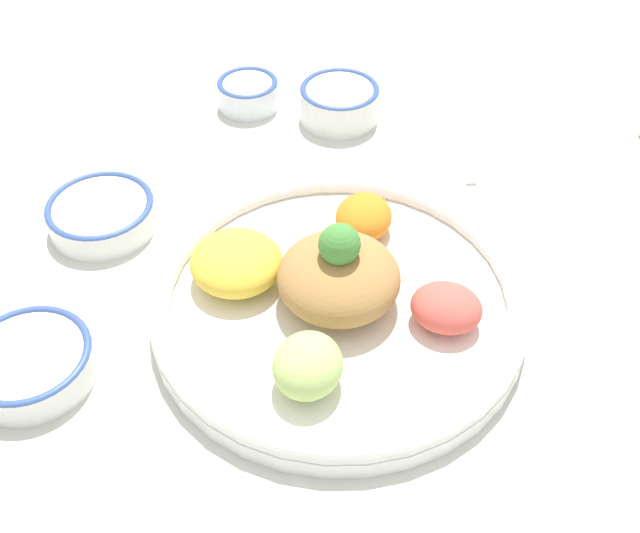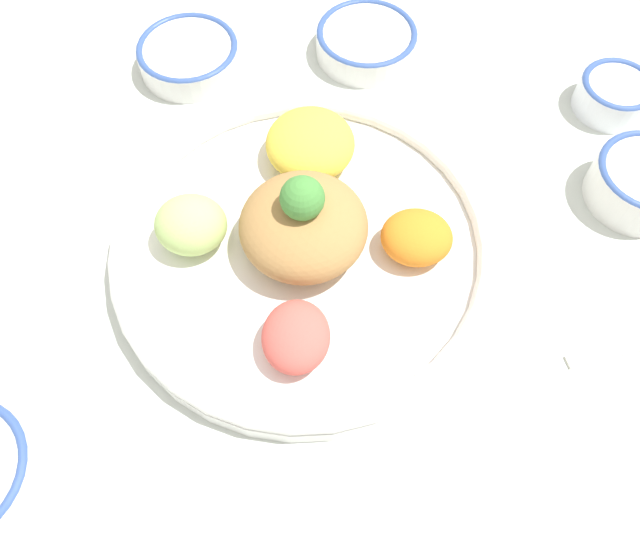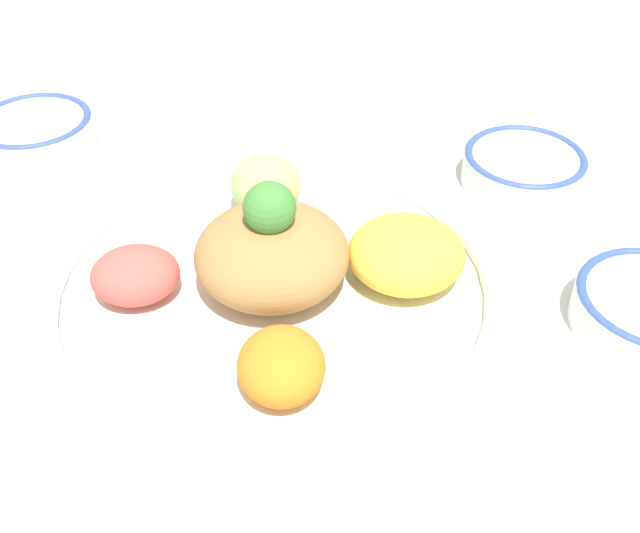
% 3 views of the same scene
% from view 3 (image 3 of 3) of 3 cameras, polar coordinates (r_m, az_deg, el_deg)
% --- Properties ---
extents(ground_plane, '(2.40, 2.40, 0.00)m').
position_cam_3_polar(ground_plane, '(0.60, -1.45, -2.42)').
color(ground_plane, silver).
extents(salad_platter, '(0.36, 0.36, 0.11)m').
position_cam_3_polar(salad_platter, '(0.58, -3.26, -0.99)').
color(salad_platter, white).
rests_on(salad_platter, ground_plane).
extents(rice_bowl_blue, '(0.12, 0.12, 0.03)m').
position_cam_3_polar(rice_bowl_blue, '(0.75, 15.24, 7.35)').
color(rice_bowl_blue, white).
rests_on(rice_bowl_blue, ground_plane).
extents(sauce_bowl_far, '(0.12, 0.12, 0.04)m').
position_cam_3_polar(sauce_bowl_far, '(0.82, -20.81, 9.39)').
color(sauce_bowl_far, white).
rests_on(sauce_bowl_far, ground_plane).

